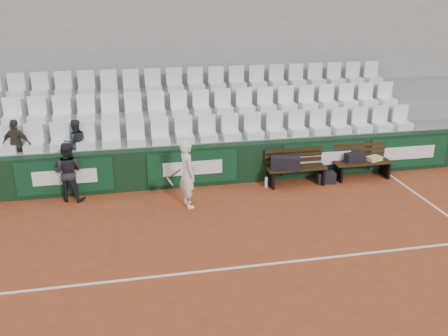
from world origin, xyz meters
TOP-DOWN VIEW (x-y plane):
  - ground at (0.00, 0.00)m, footprint 80.00×80.00m
  - court_baseline at (0.00, 0.00)m, footprint 18.00×0.06m
  - back_barrier at (0.07, 3.99)m, footprint 18.00×0.34m
  - grandstand_tier_front at (0.00, 4.62)m, footprint 18.00×0.95m
  - grandstand_tier_mid at (0.00, 5.58)m, footprint 18.00×0.95m
  - grandstand_tier_back at (0.00, 6.53)m, footprint 18.00×0.95m
  - grandstand_rear_wall at (0.00, 7.15)m, footprint 18.00×0.30m
  - seat_row_front at (0.00, 4.45)m, footprint 11.90×0.44m
  - seat_row_mid at (0.00, 5.40)m, footprint 11.90×0.44m
  - seat_row_back at (0.00, 6.35)m, footprint 11.90×0.44m
  - bench_left at (2.36, 3.52)m, footprint 1.50×0.56m
  - bench_right at (4.16, 3.59)m, footprint 1.50×0.56m
  - sports_bag_left at (2.06, 3.50)m, footprint 0.78×0.52m
  - sports_bag_right at (3.95, 3.63)m, footprint 0.53×0.32m
  - towel at (4.50, 3.62)m, footprint 0.44×0.37m
  - sports_bag_ground at (3.14, 3.46)m, footprint 0.49×0.33m
  - water_bottle_near at (1.57, 3.46)m, footprint 0.08×0.08m
  - water_bottle_far at (3.02, 3.40)m, footprint 0.06×0.06m
  - tennis_player at (-0.46, 2.79)m, footprint 0.73×0.63m
  - ball_kid at (-3.10, 3.66)m, footprint 0.81×0.72m
  - spectator_b at (-4.28, 4.50)m, footprint 0.78×0.51m
  - spectator_c at (-2.94, 4.50)m, footprint 0.62×0.52m

SIDE VIEW (x-z plane):
  - ground at x=0.00m, z-range 0.00..0.00m
  - court_baseline at x=0.00m, z-range 0.00..0.01m
  - water_bottle_far at x=3.02m, z-range 0.00..0.22m
  - water_bottle_near at x=1.57m, z-range 0.00..0.27m
  - sports_bag_ground at x=3.14m, z-range 0.00..0.28m
  - bench_left at x=2.36m, z-range 0.00..0.45m
  - bench_right at x=4.16m, z-range 0.00..0.45m
  - grandstand_tier_front at x=0.00m, z-range 0.00..1.00m
  - back_barrier at x=0.07m, z-range 0.00..1.00m
  - towel at x=4.50m, z-range 0.45..0.55m
  - sports_bag_right at x=3.95m, z-range 0.45..0.68m
  - sports_bag_left at x=2.06m, z-range 0.45..0.76m
  - ball_kid at x=-3.10m, z-range 0.00..1.40m
  - grandstand_tier_mid at x=0.00m, z-range 0.00..1.45m
  - tennis_player at x=-0.46m, z-range 0.00..1.55m
  - grandstand_tier_back at x=0.00m, z-range 0.00..1.90m
  - seat_row_front at x=0.00m, z-range 1.00..1.63m
  - spectator_c at x=-2.94m, z-range 1.00..2.15m
  - spectator_b at x=-4.28m, z-range 1.00..2.23m
  - seat_row_mid at x=0.00m, z-range 1.45..2.08m
  - grandstand_rear_wall at x=0.00m, z-range 0.00..4.40m
  - seat_row_back at x=0.00m, z-range 1.90..2.53m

